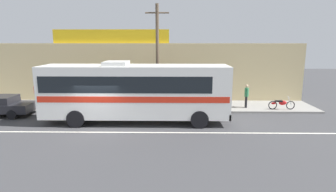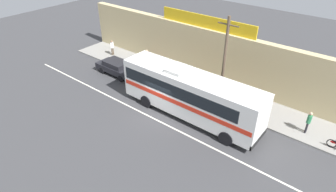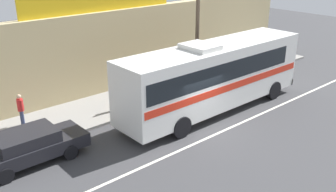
% 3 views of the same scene
% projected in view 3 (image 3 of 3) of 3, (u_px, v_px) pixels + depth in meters
% --- Properties ---
extents(ground_plane, '(70.00, 70.00, 0.00)m').
position_uv_depth(ground_plane, '(202.00, 129.00, 18.14)').
color(ground_plane, '#3A3A3D').
extents(sidewalk_slab, '(30.00, 3.60, 0.14)m').
position_uv_depth(sidewalk_slab, '(137.00, 97.00, 21.76)').
color(sidewalk_slab, gray).
rests_on(sidewalk_slab, ground_plane).
extents(storefront_facade, '(30.00, 0.70, 4.80)m').
position_uv_depth(storefront_facade, '(114.00, 51.00, 22.41)').
color(storefront_facade, tan).
rests_on(storefront_facade, ground_plane).
extents(storefront_billboard, '(9.43, 0.12, 1.10)m').
position_uv_depth(storefront_billboard, '(101.00, 1.00, 20.92)').
color(storefront_billboard, gold).
rests_on(storefront_billboard, storefront_facade).
extents(road_center_stripe, '(30.00, 0.14, 0.01)m').
position_uv_depth(road_center_stripe, '(214.00, 135.00, 17.58)').
color(road_center_stripe, silver).
rests_on(road_center_stripe, ground_plane).
extents(intercity_bus, '(11.31, 2.60, 3.78)m').
position_uv_depth(intercity_bus, '(213.00, 74.00, 19.46)').
color(intercity_bus, white).
rests_on(intercity_bus, ground_plane).
extents(parked_car, '(4.52, 1.88, 1.37)m').
position_uv_depth(parked_car, '(29.00, 146.00, 15.12)').
color(parked_car, black).
rests_on(parked_car, ground_plane).
extents(utility_pole, '(1.60, 0.22, 7.29)m').
position_uv_depth(utility_pole, '(197.00, 27.00, 21.33)').
color(utility_pole, brown).
rests_on(utility_pole, sidewalk_slab).
extents(motorcycle_red, '(1.89, 0.56, 0.94)m').
position_uv_depth(motorcycle_red, '(277.00, 56.00, 28.19)').
color(motorcycle_red, black).
rests_on(motorcycle_red, sidewalk_slab).
extents(motorcycle_black, '(1.97, 0.56, 0.94)m').
position_uv_depth(motorcycle_black, '(224.00, 73.00, 24.44)').
color(motorcycle_black, black).
rests_on(motorcycle_black, sidewalk_slab).
extents(pedestrian_near_shop, '(0.30, 0.48, 1.60)m').
position_uv_depth(pedestrian_near_shop, '(21.00, 108.00, 17.87)').
color(pedestrian_near_shop, navy).
rests_on(pedestrian_near_shop, sidewalk_slab).
extents(pedestrian_far_right, '(0.30, 0.48, 1.72)m').
position_uv_depth(pedestrian_far_right, '(252.00, 52.00, 26.91)').
color(pedestrian_far_right, black).
rests_on(pedestrian_far_right, sidewalk_slab).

